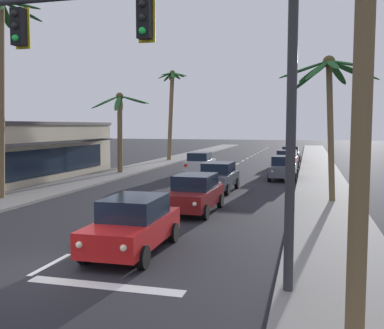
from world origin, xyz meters
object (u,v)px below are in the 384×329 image
object	(u,v)px
sedan_parked_far_kerb	(291,154)
palm_left_second	(1,69)
sedan_parked_mid_kerb	(284,168)
palm_left_third	(120,117)
sedan_lead_at_stop_bar	(133,224)
traffic_signal_mast	(157,56)
sedan_third_in_queue	(195,193)
palm_left_farthest	(171,102)
palm_right_second	(329,87)
sedan_parked_nearest_kerb	(287,160)
sedan_fifth_in_queue	(218,177)
sedan_oncoming_far	(200,162)

from	to	relation	value
sedan_parked_far_kerb	palm_left_second	world-z (taller)	palm_left_second
sedan_parked_mid_kerb	palm_left_third	size ratio (longest dim) A/B	0.69
sedan_lead_at_stop_bar	sedan_parked_far_kerb	size ratio (longest dim) A/B	1.00
traffic_signal_mast	sedan_third_in_queue	bearing A→B (deg)	98.87
palm_left_farthest	palm_right_second	size ratio (longest dim) A/B	1.34
sedan_lead_at_stop_bar	palm_left_farthest	bearing A→B (deg)	105.50
palm_left_second	palm_left_farthest	xyz separation A→B (m)	(0.75, 26.13, -0.27)
sedan_lead_at_stop_bar	sedan_parked_nearest_kerb	bearing A→B (deg)	83.08
sedan_parked_nearest_kerb	palm_left_second	bearing A→B (deg)	-123.09
sedan_lead_at_stop_bar	sedan_parked_far_kerb	world-z (taller)	same
traffic_signal_mast	sedan_fifth_in_queue	xyz separation A→B (m)	(-1.64, 15.40, -4.61)
sedan_oncoming_far	sedan_third_in_queue	bearing A→B (deg)	-77.04
sedan_oncoming_far	palm_left_third	size ratio (longest dim) A/B	0.70
sedan_lead_at_stop_bar	sedan_oncoming_far	bearing A→B (deg)	98.63
sedan_third_in_queue	sedan_lead_at_stop_bar	bearing A→B (deg)	-92.30
sedan_parked_mid_kerb	sedan_parked_far_kerb	distance (m)	15.03
palm_left_third	palm_right_second	world-z (taller)	palm_right_second
sedan_lead_at_stop_bar	palm_left_farthest	distance (m)	34.74
sedan_fifth_in_queue	sedan_parked_nearest_kerb	xyz separation A→B (m)	(3.30, 14.20, 0.00)
traffic_signal_mast	sedan_oncoming_far	distance (m)	25.77
traffic_signal_mast	sedan_parked_far_kerb	xyz separation A→B (m)	(1.68, 37.10, -4.61)
sedan_parked_far_kerb	palm_left_second	distance (m)	31.32
sedan_oncoming_far	sedan_parked_mid_kerb	world-z (taller)	same
sedan_third_in_queue	sedan_parked_far_kerb	world-z (taller)	same
palm_left_third	palm_left_farthest	distance (m)	13.23
palm_right_second	sedan_lead_at_stop_bar	bearing A→B (deg)	-120.19
sedan_parked_nearest_kerb	sedan_oncoming_far	bearing A→B (deg)	-144.65
sedan_third_in_queue	sedan_parked_nearest_kerb	size ratio (longest dim) A/B	1.00
traffic_signal_mast	sedan_fifth_in_queue	distance (m)	16.16
sedan_oncoming_far	sedan_parked_far_kerb	world-z (taller)	same
sedan_lead_at_stop_bar	palm_left_second	bearing A→B (deg)	145.08
sedan_parked_nearest_kerb	palm_left_second	distance (m)	24.89
palm_left_second	palm_right_second	bearing A→B (deg)	12.22
sedan_third_in_queue	sedan_parked_nearest_kerb	bearing A→B (deg)	81.65
sedan_oncoming_far	palm_left_second	size ratio (longest dim) A/B	0.44
sedan_third_in_queue	sedan_oncoming_far	world-z (taller)	same
palm_left_third	sedan_parked_nearest_kerb	bearing A→B (deg)	29.86
sedan_parked_mid_kerb	sedan_parked_far_kerb	size ratio (longest dim) A/B	1.00
sedan_parked_far_kerb	palm_left_farthest	size ratio (longest dim) A/B	0.46
sedan_fifth_in_queue	palm_left_second	size ratio (longest dim) A/B	0.44
sedan_third_in_queue	sedan_fifth_in_queue	xyz separation A→B (m)	(-0.26, 6.50, 0.00)
sedan_parked_mid_kerb	palm_left_third	world-z (taller)	palm_left_third
traffic_signal_mast	sedan_third_in_queue	world-z (taller)	traffic_signal_mast
sedan_lead_at_stop_bar	palm_left_second	world-z (taller)	palm_left_second
traffic_signal_mast	sedan_lead_at_stop_bar	size ratio (longest dim) A/B	2.30
sedan_lead_at_stop_bar	sedan_parked_nearest_kerb	xyz separation A→B (m)	(3.30, 27.20, 0.00)
sedan_lead_at_stop_bar	sedan_parked_far_kerb	xyz separation A→B (m)	(3.33, 34.70, 0.00)
sedan_lead_at_stop_bar	sedan_parked_mid_kerb	distance (m)	19.97
sedan_lead_at_stop_bar	sedan_parked_mid_kerb	world-z (taller)	same
sedan_parked_far_kerb	palm_right_second	distance (m)	24.95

